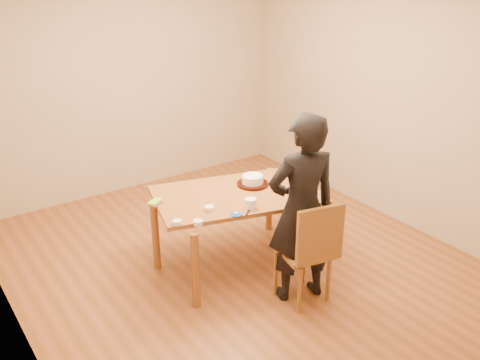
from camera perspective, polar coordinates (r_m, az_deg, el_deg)
room_shell at (r=5.02m, az=-2.75°, el=6.35°), size 4.00×4.50×2.70m
dining_table at (r=4.94m, az=-0.33°, el=-1.62°), size 1.68×1.26×0.04m
dining_chair at (r=4.62m, az=6.74°, el=-7.65°), size 0.45×0.45×0.04m
cake_plate at (r=5.10m, az=1.36°, el=-0.41°), size 0.30×0.30×0.02m
cake at (r=5.09m, az=1.36°, el=0.04°), size 0.20×0.20×0.06m
frosting_dome at (r=5.07m, az=1.36°, el=0.51°), size 0.20×0.20×0.03m
frosting_tub at (r=4.64m, az=1.15°, el=-2.51°), size 0.10×0.10×0.09m
frosting_lid at (r=4.54m, az=-0.42°, el=-3.67°), size 0.10×0.10×0.01m
frosting_dollop at (r=4.54m, az=-0.42°, el=-3.52°), size 0.04×0.04×0.02m
ramekin_green at (r=4.39m, az=-4.51°, el=-4.55°), size 0.08×0.08×0.04m
ramekin_yellow at (r=4.62m, az=-3.29°, el=-3.04°), size 0.08×0.08×0.04m
ramekin_multi at (r=4.41m, az=-6.73°, el=-4.52°), size 0.08×0.08×0.04m
candy_box_pink at (r=4.77m, az=-8.97°, el=-2.54°), size 0.13×0.11×0.02m
candy_box_green at (r=4.76m, az=-9.06°, el=-2.32°), size 0.16×0.14×0.02m
spatula at (r=4.59m, az=0.90°, el=-3.38°), size 0.12×0.10×0.01m
person at (r=4.46m, az=6.59°, el=-3.15°), size 0.69×0.54×1.67m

